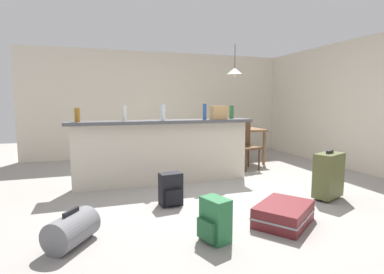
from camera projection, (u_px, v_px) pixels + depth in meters
The scene contains 19 objects.
ground_plane at pixel (212, 189), 4.66m from camera, with size 13.00×13.00×0.05m, color gray.
wall_back at pixel (166, 104), 7.38m from camera, with size 6.60×0.10×2.50m, color beige.
wall_right at pixel (354, 105), 5.73m from camera, with size 0.10×6.00×2.50m, color beige.
partition_half_wall at pixel (164, 154), 4.82m from camera, with size 2.80×0.20×0.98m, color beige.
bar_countertop at pixel (164, 122), 4.76m from camera, with size 2.96×0.40×0.05m, color #4C4C51.
bottle_amber at pixel (77, 115), 4.31m from camera, with size 0.07×0.07×0.20m, color #9E661E.
bottle_white at pixel (124, 113), 4.59m from camera, with size 0.06×0.06×0.24m, color silver.
bottle_clear at pixel (163, 113), 4.66m from camera, with size 0.07×0.07×0.25m, color silver.
bottle_blue at pixel (205, 112), 4.86m from camera, with size 0.06×0.06×0.26m, color #284C89.
bottle_green at pixel (232, 112), 5.21m from camera, with size 0.07×0.07×0.23m, color #2D6B38.
grocery_bag at pixel (219, 113), 5.01m from camera, with size 0.26×0.18×0.22m, color tan.
dining_table at pixel (236, 133), 6.44m from camera, with size 1.10×0.80×0.74m.
dining_chair_near_partition at pixel (245, 143), 5.89m from camera, with size 0.47×0.47×0.93m.
pendant_lamp at pixel (235, 71), 6.22m from camera, with size 0.34×0.34×0.66m.
suitcase_flat_maroon at pixel (284, 214), 3.26m from camera, with size 0.86×0.81×0.22m.
backpack_green at pixel (215, 221), 2.84m from camera, with size 0.30×0.32×0.42m.
duffel_bag_grey at pixel (72, 230), 2.76m from camera, with size 0.52×0.57×0.34m.
suitcase_upright_olive at pixel (328, 175), 4.07m from camera, with size 0.50×0.39×0.67m.
backpack_black at pixel (171, 190), 3.83m from camera, with size 0.30×0.27×0.42m.
Camera 1 is at (-1.71, -4.21, 1.33)m, focal length 27.99 mm.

